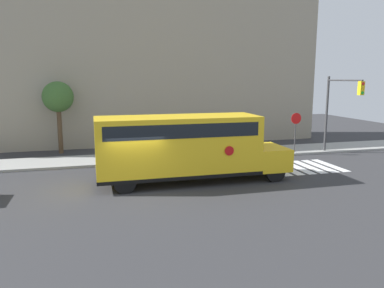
{
  "coord_description": "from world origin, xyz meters",
  "views": [
    {
      "loc": [
        -1.75,
        -16.48,
        5.02
      ],
      "look_at": [
        2.99,
        1.25,
        1.78
      ],
      "focal_mm": 35.0,
      "sensor_mm": 36.0,
      "label": 1
    }
  ],
  "objects_px": {
    "school_bus": "(184,145)",
    "traffic_light": "(338,103)",
    "tree_far_sidewalk": "(58,98)",
    "stop_sign": "(296,127)"
  },
  "relations": [
    {
      "from": "school_bus",
      "to": "tree_far_sidewalk",
      "type": "bearing_deg",
      "value": 125.07
    },
    {
      "from": "school_bus",
      "to": "stop_sign",
      "type": "relative_size",
      "value": 3.38
    },
    {
      "from": "school_bus",
      "to": "traffic_light",
      "type": "bearing_deg",
      "value": 17.76
    },
    {
      "from": "traffic_light",
      "to": "tree_far_sidewalk",
      "type": "distance_m",
      "value": 18.24
    },
    {
      "from": "tree_far_sidewalk",
      "to": "stop_sign",
      "type": "bearing_deg",
      "value": -16.87
    },
    {
      "from": "traffic_light",
      "to": "school_bus",
      "type": "bearing_deg",
      "value": -162.24
    },
    {
      "from": "tree_far_sidewalk",
      "to": "school_bus",
      "type": "bearing_deg",
      "value": -54.93
    },
    {
      "from": "school_bus",
      "to": "stop_sign",
      "type": "bearing_deg",
      "value": 27.66
    },
    {
      "from": "school_bus",
      "to": "traffic_light",
      "type": "height_order",
      "value": "traffic_light"
    },
    {
      "from": "stop_sign",
      "to": "tree_far_sidewalk",
      "type": "relative_size",
      "value": 0.58
    }
  ]
}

